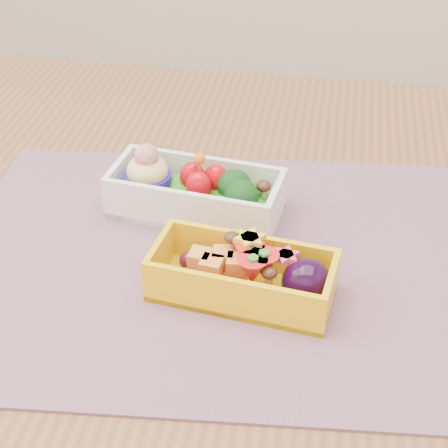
% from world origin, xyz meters
% --- Properties ---
extents(table, '(1.20, 0.80, 0.75)m').
position_xyz_m(table, '(0.00, 0.00, 0.65)').
color(table, brown).
rests_on(table, ground).
extents(placemat, '(0.51, 0.41, 0.00)m').
position_xyz_m(placemat, '(-0.03, -0.03, 0.75)').
color(placemat, '#8A5F6D').
rests_on(placemat, table).
extents(bento_white, '(0.18, 0.09, 0.07)m').
position_xyz_m(bento_white, '(-0.06, 0.05, 0.78)').
color(bento_white, white).
rests_on(bento_white, placemat).
extents(bento_yellow, '(0.16, 0.09, 0.05)m').
position_xyz_m(bento_yellow, '(0.01, -0.07, 0.77)').
color(bento_yellow, yellow).
rests_on(bento_yellow, placemat).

